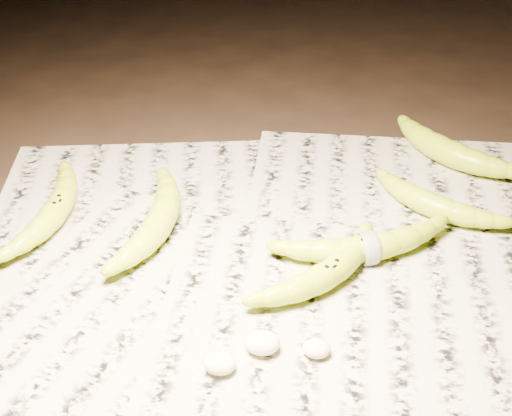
# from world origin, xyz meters

# --- Properties ---
(ground) EXTENTS (3.00, 3.00, 0.00)m
(ground) POSITION_xyz_m (0.00, 0.00, 0.00)
(ground) COLOR black
(ground) RESTS_ON ground
(newspaper_patch) EXTENTS (0.90, 0.70, 0.01)m
(newspaper_patch) POSITION_xyz_m (0.04, -0.01, 0.00)
(newspaper_patch) COLOR #A4A08D
(newspaper_patch) RESTS_ON ground
(banana_left_a) EXTENTS (0.07, 0.20, 0.04)m
(banana_left_a) POSITION_xyz_m (-0.29, 0.06, 0.03)
(banana_left_a) COLOR #A8BA17
(banana_left_a) RESTS_ON newspaper_patch
(banana_left_b) EXTENTS (0.09, 0.21, 0.04)m
(banana_left_b) POSITION_xyz_m (-0.15, 0.04, 0.03)
(banana_left_b) COLOR #A8BA17
(banana_left_b) RESTS_ON newspaper_patch
(banana_center) EXTENTS (0.17, 0.18, 0.04)m
(banana_center) POSITION_xyz_m (0.07, -0.05, 0.03)
(banana_center) COLOR #A8BA17
(banana_center) RESTS_ON newspaper_patch
(banana_taped) EXTENTS (0.22, 0.12, 0.04)m
(banana_taped) POSITION_xyz_m (0.12, -0.00, 0.03)
(banana_taped) COLOR #A8BA17
(banana_taped) RESTS_ON newspaper_patch
(banana_upper_a) EXTENTS (0.17, 0.15, 0.03)m
(banana_upper_a) POSITION_xyz_m (0.22, 0.10, 0.03)
(banana_upper_a) COLOR #A8BA17
(banana_upper_a) RESTS_ON newspaper_patch
(banana_upper_b) EXTENTS (0.19, 0.19, 0.04)m
(banana_upper_b) POSITION_xyz_m (0.26, 0.24, 0.03)
(banana_upper_b) COLOR #A8BA17
(banana_upper_b) RESTS_ON newspaper_patch
(measuring_tape) EXTENTS (0.02, 0.04, 0.05)m
(measuring_tape) POSITION_xyz_m (0.12, -0.00, 0.03)
(measuring_tape) COLOR white
(measuring_tape) RESTS_ON newspaper_patch
(flesh_chunk_a) EXTENTS (0.04, 0.03, 0.02)m
(flesh_chunk_a) POSITION_xyz_m (-0.00, -0.17, 0.02)
(flesh_chunk_a) COLOR #F6EBBF
(flesh_chunk_a) RESTS_ON newspaper_patch
(flesh_chunk_b) EXTENTS (0.03, 0.03, 0.02)m
(flesh_chunk_b) POSITION_xyz_m (-0.04, -0.20, 0.02)
(flesh_chunk_b) COLOR #F6EBBF
(flesh_chunk_b) RESTS_ON newspaper_patch
(flesh_chunk_c) EXTENTS (0.03, 0.03, 0.02)m
(flesh_chunk_c) POSITION_xyz_m (0.06, -0.17, 0.02)
(flesh_chunk_c) COLOR #F6EBBF
(flesh_chunk_c) RESTS_ON newspaper_patch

